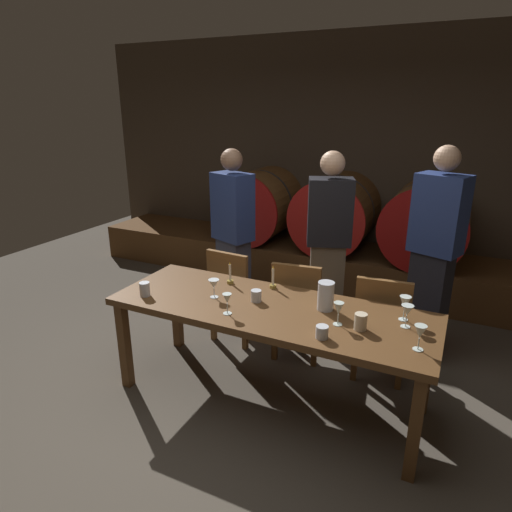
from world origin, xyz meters
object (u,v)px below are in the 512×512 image
(candle_right, at_px, (273,282))
(wine_barrel_right, at_px, (426,222))
(wine_barrel_left, at_px, (260,205))
(pitcher, at_px, (326,296))
(guest_center, at_px, (328,246))
(chair_center, at_px, (298,305))
(guest_left, at_px, (233,235))
(wine_glass_left, at_px, (227,299))
(wine_barrel_center, at_px, (337,213))
(guest_right, at_px, (434,255))
(wine_glass_far_left, at_px, (214,284))
(wine_glass_far_right, at_px, (420,333))
(wine_glass_right, at_px, (407,311))
(cup_center_left, at_px, (256,296))
(cup_center_right, at_px, (322,332))
(cup_far_left, at_px, (145,289))
(chair_left, at_px, (234,291))
(dining_table, at_px, (270,316))
(wine_glass_center_right, at_px, (405,303))
(wine_glass_center_left, at_px, (339,309))
(chair_right, at_px, (382,322))
(cup_far_right, at_px, (361,322))
(candle_left, at_px, (230,278))

(candle_right, bearing_deg, wine_barrel_right, 67.21)
(wine_barrel_left, height_order, pitcher, wine_barrel_left)
(guest_center, xyz_separation_m, candle_right, (-0.19, -0.80, -0.08))
(chair_center, distance_m, guest_left, 1.03)
(wine_barrel_right, distance_m, wine_glass_left, 2.81)
(wine_barrel_left, xyz_separation_m, guest_center, (1.29, -1.30, 0.01))
(wine_barrel_center, bearing_deg, pitcher, -75.78)
(guest_left, bearing_deg, guest_right, -157.25)
(wine_glass_far_left, relative_size, wine_glass_far_right, 0.89)
(guest_right, xyz_separation_m, wine_glass_right, (-0.06, -1.03, -0.06))
(cup_center_left, height_order, cup_center_right, cup_center_left)
(cup_far_left, height_order, cup_center_left, cup_far_left)
(chair_left, bearing_deg, cup_center_right, 144.25)
(wine_barrel_left, bearing_deg, guest_center, -45.25)
(dining_table, bearing_deg, chair_left, 134.48)
(wine_glass_center_right, bearing_deg, wine_barrel_center, 116.11)
(guest_center, height_order, guest_right, guest_right)
(wine_glass_center_left, xyz_separation_m, cup_center_right, (-0.04, -0.21, -0.07))
(guest_right, distance_m, candle_right, 1.35)
(chair_center, distance_m, chair_right, 0.69)
(pitcher, relative_size, cup_far_right, 1.87)
(chair_left, xyz_separation_m, wine_glass_right, (1.53, -0.55, 0.37))
(wine_glass_left, bearing_deg, chair_left, 115.99)
(guest_left, relative_size, guest_right, 0.95)
(wine_glass_center_left, height_order, wine_glass_center_right, wine_glass_center_right)
(guest_left, bearing_deg, wine_glass_center_right, 174.05)
(wine_barrel_center, xyz_separation_m, cup_far_left, (-0.68, -2.63, -0.07))
(chair_center, height_order, wine_glass_far_right, wine_glass_far_right)
(chair_left, relative_size, wine_glass_right, 5.88)
(guest_left, height_order, cup_far_right, guest_left)
(wine_glass_far_right, bearing_deg, pitcher, 156.50)
(chair_center, distance_m, cup_center_left, 0.67)
(wine_barrel_right, distance_m, wine_glass_right, 2.31)
(chair_center, xyz_separation_m, cup_far_right, (0.66, -0.68, 0.31))
(chair_right, bearing_deg, cup_center_left, 30.41)
(wine_barrel_right, relative_size, guest_center, 0.55)
(guest_left, xyz_separation_m, wine_glass_right, (1.76, -0.97, -0.01))
(dining_table, height_order, wine_glass_far_left, wine_glass_far_left)
(pitcher, bearing_deg, cup_center_right, -75.47)
(wine_barrel_left, distance_m, wine_glass_right, 3.12)
(wine_barrel_center, height_order, chair_left, wine_barrel_center)
(cup_far_right, bearing_deg, chair_right, 87.27)
(pitcher, xyz_separation_m, wine_glass_center_right, (0.51, 0.07, 0.02))
(wine_barrel_right, distance_m, chair_left, 2.28)
(dining_table, bearing_deg, candle_right, 109.92)
(guest_right, bearing_deg, candle_left, 52.43)
(candle_left, xyz_separation_m, pitcher, (0.81, -0.12, 0.05))
(candle_left, relative_size, candle_right, 0.98)
(chair_center, xyz_separation_m, cup_center_left, (-0.11, -0.58, 0.30))
(pitcher, bearing_deg, cup_far_left, -164.28)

